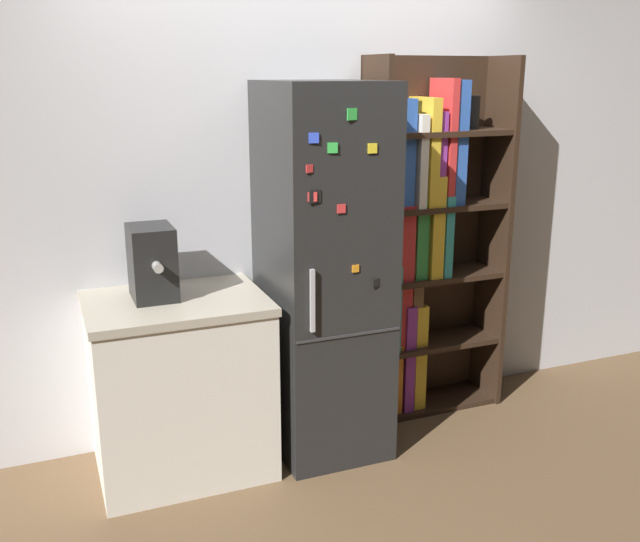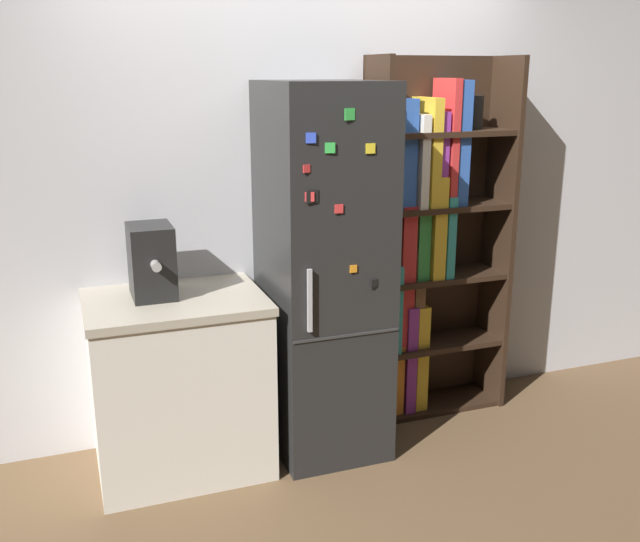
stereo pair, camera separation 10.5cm
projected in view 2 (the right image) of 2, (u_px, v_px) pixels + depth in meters
The scene contains 6 objects.
ground_plane at pixel (330, 450), 3.78m from camera, with size 16.00×16.00×0.00m, color brown.
wall_back at pixel (300, 194), 3.86m from camera, with size 8.00×0.05×2.60m.
refrigerator at pixel (323, 273), 3.63m from camera, with size 0.55×0.69×1.90m.
bookshelf at pixel (421, 246), 4.02m from camera, with size 0.81×0.33×2.02m.
kitchen_counter at pixel (179, 383), 3.53m from camera, with size 0.85×0.65×0.89m.
espresso_machine at pixel (152, 261), 3.38m from camera, with size 0.20×0.33×0.35m.
Camera 2 is at (-1.22, -3.16, 1.94)m, focal length 40.00 mm.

